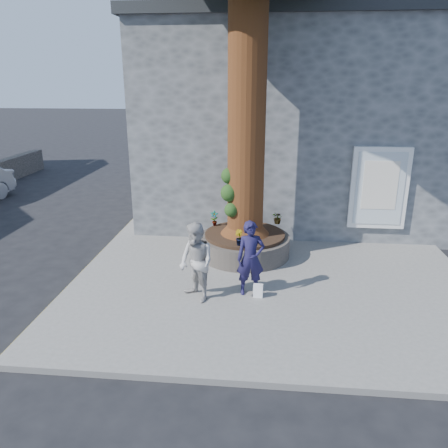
{
  "coord_description": "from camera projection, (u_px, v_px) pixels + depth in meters",
  "views": [
    {
      "loc": [
        1.3,
        -8.51,
        4.47
      ],
      "look_at": [
        0.35,
        1.1,
        1.25
      ],
      "focal_mm": 35.0,
      "sensor_mm": 36.0,
      "label": 1
    }
  ],
  "objects": [
    {
      "name": "man",
      "position": [
        251.0,
        258.0,
        9.07
      ],
      "size": [
        0.64,
        0.48,
        1.6
      ],
      "primitive_type": "imported",
      "rotation": [
        0.0,
        0.0,
        0.17
      ],
      "color": "#18153A",
      "rests_on": "pavement"
    },
    {
      "name": "plant_c",
      "position": [
        278.0,
        218.0,
        11.83
      ],
      "size": [
        0.24,
        0.24,
        0.31
      ],
      "primitive_type": "imported",
      "rotation": [
        0.0,
        0.0,
        3.68
      ],
      "color": "gray",
      "rests_on": "planter"
    },
    {
      "name": "plant_b",
      "position": [
        239.0,
        238.0,
        10.31
      ],
      "size": [
        0.28,
        0.28,
        0.37
      ],
      "primitive_type": "imported",
      "rotation": [
        0.0,
        0.0,
        2.32
      ],
      "color": "gray",
      "rests_on": "planter"
    },
    {
      "name": "pavement",
      "position": [
        272.0,
        274.0,
        10.36
      ],
      "size": [
        9.0,
        8.0,
        0.12
      ],
      "primitive_type": "cube",
      "color": "slate",
      "rests_on": "ground"
    },
    {
      "name": "shopping_bag",
      "position": [
        258.0,
        291.0,
        9.12
      ],
      "size": [
        0.21,
        0.13,
        0.28
      ],
      "primitive_type": "cube",
      "rotation": [
        0.0,
        0.0,
        -0.08
      ],
      "color": "white",
      "rests_on": "pavement"
    },
    {
      "name": "yellow_line",
      "position": [
        87.0,
        269.0,
        10.8
      ],
      "size": [
        0.1,
        30.0,
        0.01
      ],
      "primitive_type": "cube",
      "color": "yellow",
      "rests_on": "ground"
    },
    {
      "name": "ground",
      "position": [
        203.0,
        293.0,
        9.57
      ],
      "size": [
        120.0,
        120.0,
        0.0
      ],
      "primitive_type": "plane",
      "color": "black",
      "rests_on": "ground"
    },
    {
      "name": "woman",
      "position": [
        196.0,
        263.0,
        8.81
      ],
      "size": [
        1.0,
        1.01,
        1.65
      ],
      "primitive_type": "imported",
      "rotation": [
        0.0,
        0.0,
        -0.8
      ],
      "color": "#AEAAA6",
      "rests_on": "pavement"
    },
    {
      "name": "plant_a",
      "position": [
        214.0,
        218.0,
        11.67
      ],
      "size": [
        0.23,
        0.16,
        0.41
      ],
      "primitive_type": "imported",
      "rotation": [
        0.0,
        0.0,
        0.1
      ],
      "color": "gray",
      "rests_on": "planter"
    },
    {
      "name": "stone_shop",
      "position": [
        303.0,
        119.0,
        15.14
      ],
      "size": [
        10.3,
        8.3,
        6.3
      ],
      "color": "#515456",
      "rests_on": "ground"
    },
    {
      "name": "plant_d",
      "position": [
        278.0,
        218.0,
        11.83
      ],
      "size": [
        0.39,
        0.39,
        0.33
      ],
      "primitive_type": "imported",
      "rotation": [
        0.0,
        0.0,
        5.4
      ],
      "color": "gray",
      "rests_on": "planter"
    },
    {
      "name": "planter",
      "position": [
        245.0,
        244.0,
        11.26
      ],
      "size": [
        2.3,
        2.3,
        0.6
      ],
      "color": "black",
      "rests_on": "pavement"
    }
  ]
}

